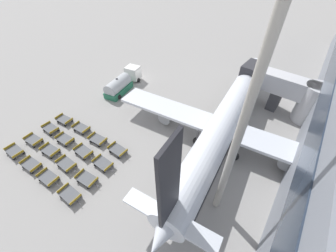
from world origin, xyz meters
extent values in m
plane|color=gray|center=(0.00, 0.00, 0.00)|extent=(500.00, 500.00, 0.00)
cube|color=#232D3D|center=(29.95, 0.00, 8.61)|extent=(0.12, 88.47, 5.00)
cylinder|color=silver|center=(30.00, 6.15, 3.10)|extent=(4.15, 4.15, 6.19)
cube|color=silver|center=(24.83, 6.46, 4.76)|extent=(10.50, 3.39, 2.88)
cube|color=#2D2D33|center=(19.67, 6.78, 4.76)|extent=(2.65, 4.29, 3.45)
cube|color=#38383D|center=(24.83, 6.46, 1.66)|extent=(1.75, 2.58, 3.32)
cylinder|color=silver|center=(20.89, -4.98, 3.60)|extent=(7.17, 33.98, 3.70)
sphere|color=silver|center=(19.14, 11.82, 3.60)|extent=(3.52, 3.52, 3.52)
cone|color=silver|center=(22.63, -21.78, 3.60)|extent=(3.96, 4.78, 3.52)
cube|color=black|center=(22.56, -21.09, 9.71)|extent=(0.56, 2.79, 8.50)
cube|color=silver|center=(22.55, -21.02, 4.16)|extent=(9.14, 2.47, 0.24)
cube|color=silver|center=(21.03, -6.33, 2.77)|extent=(32.48, 7.16, 0.44)
cylinder|color=gray|center=(29.56, -5.04, 1.58)|extent=(2.36, 3.64, 2.01)
cylinder|color=gray|center=(12.41, -6.82, 1.58)|extent=(2.36, 3.64, 2.01)
cube|color=black|center=(20.89, -4.98, 2.96)|extent=(6.89, 30.63, 0.67)
cylinder|color=#56565B|center=(19.81, 5.43, 1.62)|extent=(0.24, 0.24, 2.12)
sphere|color=black|center=(19.81, 5.43, 0.56)|extent=(1.13, 1.13, 1.13)
cylinder|color=#56565B|center=(23.97, -8.06, 1.62)|extent=(0.24, 0.24, 2.12)
sphere|color=black|center=(23.97, -8.06, 0.56)|extent=(1.13, 1.13, 1.13)
cylinder|color=#56565B|center=(18.50, -8.63, 1.62)|extent=(0.24, 0.24, 2.12)
sphere|color=black|center=(18.50, -8.63, 0.56)|extent=(1.13, 1.13, 1.13)
cube|color=white|center=(-1.01, -0.62, 1.65)|extent=(2.98, 2.72, 2.49)
cube|color=#236B4C|center=(-0.07, -5.73, 0.56)|extent=(3.62, 6.20, 1.12)
cylinder|color=#ADB2B7|center=(-0.07, -5.73, 1.69)|extent=(3.33, 5.87, 2.38)
sphere|color=#333338|center=(-0.07, -5.73, 2.88)|extent=(0.44, 0.44, 0.44)
sphere|color=black|center=(0.27, -0.70, 0.45)|extent=(0.90, 0.90, 0.90)
sphere|color=black|center=(-2.17, -1.15, 0.45)|extent=(0.90, 0.90, 0.90)
sphere|color=black|center=(1.46, -7.19, 0.45)|extent=(0.90, 0.90, 0.90)
sphere|color=black|center=(-0.98, -7.64, 0.45)|extent=(0.90, 0.90, 0.90)
cube|color=#515459|center=(-0.66, -24.68, 0.55)|extent=(2.49, 1.51, 0.10)
cube|color=olive|center=(0.54, -24.67, 0.76)|extent=(0.08, 1.51, 0.32)
cube|color=olive|center=(-1.86, -24.68, 0.76)|extent=(0.08, 1.51, 0.32)
cube|color=#333338|center=(0.93, -24.67, 0.43)|extent=(0.70, 0.06, 0.06)
sphere|color=black|center=(0.21, -25.32, 0.18)|extent=(0.36, 0.36, 0.36)
sphere|color=black|center=(0.21, -24.03, 0.18)|extent=(0.36, 0.36, 0.36)
sphere|color=black|center=(-1.53, -25.32, 0.18)|extent=(0.36, 0.36, 0.36)
sphere|color=black|center=(-1.53, -24.04, 0.18)|extent=(0.36, 0.36, 0.36)
cube|color=#515459|center=(3.35, -24.52, 0.55)|extent=(2.60, 1.70, 0.10)
cube|color=olive|center=(4.55, -24.43, 0.76)|extent=(0.20, 1.51, 0.32)
cube|color=olive|center=(2.15, -24.62, 0.76)|extent=(0.20, 1.51, 0.32)
cube|color=#333338|center=(4.94, -24.39, 0.43)|extent=(0.70, 0.12, 0.06)
sphere|color=black|center=(4.27, -25.09, 0.18)|extent=(0.36, 0.36, 0.36)
sphere|color=black|center=(4.17, -23.81, 0.18)|extent=(0.36, 0.36, 0.36)
sphere|color=black|center=(2.53, -25.23, 0.18)|extent=(0.36, 0.36, 0.36)
sphere|color=black|center=(2.43, -23.95, 0.18)|extent=(0.36, 0.36, 0.36)
cube|color=#515459|center=(6.93, -24.34, 0.55)|extent=(2.56, 1.63, 0.10)
cube|color=olive|center=(8.13, -24.27, 0.76)|extent=(0.16, 1.51, 0.32)
cube|color=olive|center=(5.73, -24.40, 0.76)|extent=(0.16, 1.51, 0.32)
cube|color=#333338|center=(8.52, -24.25, 0.43)|extent=(0.70, 0.10, 0.06)
sphere|color=black|center=(7.83, -24.93, 0.18)|extent=(0.36, 0.36, 0.36)
sphere|color=black|center=(7.77, -23.65, 0.18)|extent=(0.36, 0.36, 0.36)
sphere|color=black|center=(6.10, -25.02, 0.18)|extent=(0.36, 0.36, 0.36)
sphere|color=black|center=(6.03, -23.74, 0.18)|extent=(0.36, 0.36, 0.36)
cube|color=#515459|center=(10.97, -24.16, 0.55)|extent=(2.50, 1.52, 0.10)
cube|color=olive|center=(12.17, -24.17, 0.76)|extent=(0.09, 1.51, 0.32)
cube|color=olive|center=(9.76, -24.15, 0.76)|extent=(0.09, 1.51, 0.32)
cube|color=#333338|center=(12.56, -24.17, 0.43)|extent=(0.70, 0.06, 0.06)
sphere|color=black|center=(11.83, -24.80, 0.18)|extent=(0.36, 0.36, 0.36)
sphere|color=black|center=(11.84, -23.52, 0.18)|extent=(0.36, 0.36, 0.36)
sphere|color=black|center=(10.09, -24.79, 0.18)|extent=(0.36, 0.36, 0.36)
sphere|color=black|center=(10.10, -23.51, 0.18)|extent=(0.36, 0.36, 0.36)
cube|color=#515459|center=(-0.62, -22.05, 0.55)|extent=(2.58, 1.68, 0.10)
cube|color=olive|center=(0.58, -21.97, 0.76)|extent=(0.18, 1.51, 0.32)
cube|color=olive|center=(-1.82, -22.14, 0.76)|extent=(0.18, 1.51, 0.32)
cube|color=#333338|center=(0.97, -21.94, 0.43)|extent=(0.70, 0.11, 0.06)
sphere|color=black|center=(0.30, -22.63, 0.18)|extent=(0.36, 0.36, 0.36)
sphere|color=black|center=(0.21, -21.35, 0.18)|extent=(0.36, 0.36, 0.36)
sphere|color=black|center=(-1.44, -22.75, 0.18)|extent=(0.36, 0.36, 0.36)
sphere|color=black|center=(-1.53, -21.47, 0.18)|extent=(0.36, 0.36, 0.36)
cube|color=#515459|center=(3.14, -21.76, 0.55)|extent=(2.60, 1.70, 0.10)
cube|color=olive|center=(4.33, -21.66, 0.76)|extent=(0.20, 1.51, 0.32)
cube|color=olive|center=(1.94, -21.85, 0.76)|extent=(0.20, 1.51, 0.32)
cube|color=#333338|center=(4.72, -21.63, 0.43)|extent=(0.70, 0.11, 0.06)
sphere|color=black|center=(4.05, -22.33, 0.18)|extent=(0.36, 0.36, 0.36)
sphere|color=black|center=(3.95, -21.05, 0.18)|extent=(0.36, 0.36, 0.36)
sphere|color=black|center=(2.32, -22.46, 0.18)|extent=(0.36, 0.36, 0.36)
sphere|color=black|center=(2.22, -21.19, 0.18)|extent=(0.36, 0.36, 0.36)
cube|color=#515459|center=(6.91, -21.83, 0.55)|extent=(2.50, 1.53, 0.10)
cube|color=olive|center=(8.11, -21.84, 0.76)|extent=(0.10, 1.51, 0.32)
cube|color=olive|center=(5.71, -21.82, 0.76)|extent=(0.10, 1.51, 0.32)
cube|color=#333338|center=(8.50, -21.85, 0.43)|extent=(0.70, 0.07, 0.06)
sphere|color=black|center=(7.77, -22.48, 0.18)|extent=(0.36, 0.36, 0.36)
sphere|color=black|center=(7.79, -21.20, 0.18)|extent=(0.36, 0.36, 0.36)
sphere|color=black|center=(6.03, -22.46, 0.18)|extent=(0.36, 0.36, 0.36)
sphere|color=black|center=(6.05, -21.18, 0.18)|extent=(0.36, 0.36, 0.36)
cube|color=#515459|center=(10.83, -21.72, 0.55)|extent=(2.60, 1.71, 0.10)
cube|color=olive|center=(12.03, -21.62, 0.76)|extent=(0.20, 1.51, 0.32)
cube|color=olive|center=(9.64, -21.82, 0.76)|extent=(0.20, 1.51, 0.32)
cube|color=#333338|center=(12.42, -21.59, 0.43)|extent=(0.70, 0.12, 0.06)
sphere|color=black|center=(11.76, -22.29, 0.18)|extent=(0.36, 0.36, 0.36)
sphere|color=black|center=(11.65, -21.01, 0.18)|extent=(0.36, 0.36, 0.36)
sphere|color=black|center=(10.02, -22.43, 0.18)|extent=(0.36, 0.36, 0.36)
sphere|color=black|center=(9.91, -21.15, 0.18)|extent=(0.36, 0.36, 0.36)
cube|color=#515459|center=(-0.86, -19.27, 0.55)|extent=(2.51, 1.54, 0.10)
cube|color=olive|center=(0.34, -19.29, 0.76)|extent=(0.10, 1.51, 0.32)
cube|color=olive|center=(-2.06, -19.26, 0.76)|extent=(0.10, 1.51, 0.32)
cube|color=#333338|center=(0.73, -19.29, 0.43)|extent=(0.70, 0.07, 0.06)
sphere|color=black|center=(0.00, -19.92, 0.18)|extent=(0.36, 0.36, 0.36)
sphere|color=black|center=(0.02, -18.64, 0.18)|extent=(0.36, 0.36, 0.36)
sphere|color=black|center=(-1.74, -19.90, 0.18)|extent=(0.36, 0.36, 0.36)
sphere|color=black|center=(-1.72, -18.62, 0.18)|extent=(0.36, 0.36, 0.36)
cube|color=#515459|center=(2.91, -19.32, 0.55)|extent=(2.56, 1.63, 0.10)
cube|color=olive|center=(4.11, -19.26, 0.76)|extent=(0.15, 1.51, 0.32)
cube|color=olive|center=(1.71, -19.38, 0.76)|extent=(0.15, 1.51, 0.32)
cube|color=#333338|center=(4.50, -19.25, 0.43)|extent=(0.70, 0.09, 0.06)
sphere|color=black|center=(3.81, -19.92, 0.18)|extent=(0.36, 0.36, 0.36)
sphere|color=black|center=(3.75, -18.64, 0.18)|extent=(0.36, 0.36, 0.36)
sphere|color=black|center=(2.07, -20.01, 0.18)|extent=(0.36, 0.36, 0.36)
sphere|color=black|center=(2.01, -18.73, 0.18)|extent=(0.36, 0.36, 0.36)
cube|color=#515459|center=(6.97, -19.23, 0.55)|extent=(2.53, 1.58, 0.10)
cube|color=olive|center=(8.18, -19.27, 0.76)|extent=(0.12, 1.51, 0.32)
cube|color=olive|center=(5.77, -19.20, 0.76)|extent=(0.12, 1.51, 0.32)
cube|color=#333338|center=(8.57, -19.28, 0.43)|extent=(0.70, 0.08, 0.06)
sphere|color=black|center=(7.82, -19.90, 0.18)|extent=(0.36, 0.36, 0.36)
sphere|color=black|center=(7.86, -18.62, 0.18)|extent=(0.36, 0.36, 0.36)
sphere|color=black|center=(6.08, -19.85, 0.18)|extent=(0.36, 0.36, 0.36)
sphere|color=black|center=(6.12, -18.57, 0.18)|extent=(0.36, 0.36, 0.36)
cube|color=#515459|center=(10.66, -19.03, 0.55)|extent=(2.50, 1.53, 0.10)
cube|color=olive|center=(11.86, -19.05, 0.76)|extent=(0.09, 1.51, 0.32)
cube|color=olive|center=(9.46, -19.02, 0.76)|extent=(0.09, 1.51, 0.32)
cube|color=#333338|center=(12.25, -19.05, 0.43)|extent=(0.70, 0.07, 0.06)
sphere|color=black|center=(11.52, -19.68, 0.18)|extent=(0.36, 0.36, 0.36)
sphere|color=black|center=(11.53, -18.40, 0.18)|extent=(0.36, 0.36, 0.36)
sphere|color=black|center=(9.78, -19.67, 0.18)|extent=(0.36, 0.36, 0.36)
sphere|color=black|center=(9.79, -18.39, 0.18)|extent=(0.36, 0.36, 0.36)
cube|color=#515459|center=(-0.96, -16.83, 0.55)|extent=(2.60, 1.71, 0.10)
cube|color=olive|center=(0.24, -16.73, 0.76)|extent=(0.20, 1.51, 0.32)
cube|color=olive|center=(-2.16, -16.93, 0.76)|extent=(0.20, 1.51, 0.32)
cube|color=#333338|center=(0.63, -16.69, 0.43)|extent=(0.70, 0.12, 0.06)
sphere|color=black|center=(-0.04, -17.39, 0.18)|extent=(0.36, 0.36, 0.36)
sphere|color=black|center=(-0.14, -16.12, 0.18)|extent=(0.36, 0.36, 0.36)
sphere|color=black|center=(-1.77, -17.54, 0.18)|extent=(0.36, 0.36, 0.36)
sphere|color=black|center=(-1.88, -16.26, 0.18)|extent=(0.36, 0.36, 0.36)
cube|color=#515459|center=(2.87, -16.48, 0.55)|extent=(2.59, 1.68, 0.10)
cube|color=olive|center=(4.07, -16.39, 0.76)|extent=(0.19, 1.51, 0.32)
cube|color=olive|center=(1.67, -16.56, 0.76)|extent=(0.19, 1.51, 0.32)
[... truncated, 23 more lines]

